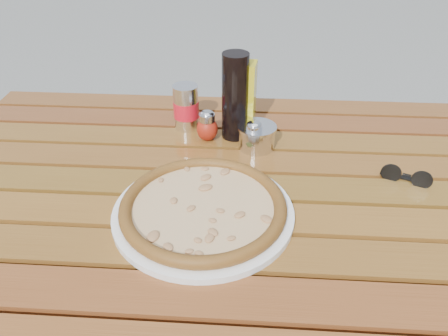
# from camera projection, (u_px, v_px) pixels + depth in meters

# --- Properties ---
(table) EXTENTS (1.40, 0.90, 0.75)m
(table) POSITION_uv_depth(u_px,v_px,m) (223.00, 211.00, 1.00)
(table) COLOR #351F0C
(table) RESTS_ON ground
(plate) EXTENTS (0.45, 0.45, 0.01)m
(plate) POSITION_uv_depth(u_px,v_px,m) (203.00, 212.00, 0.87)
(plate) COLOR white
(plate) RESTS_ON table
(pizza) EXTENTS (0.37, 0.37, 0.03)m
(pizza) POSITION_uv_depth(u_px,v_px,m) (203.00, 206.00, 0.86)
(pizza) COLOR #FDE7B5
(pizza) RESTS_ON plate
(pepper_shaker) EXTENTS (0.07, 0.07, 0.08)m
(pepper_shaker) POSITION_uv_depth(u_px,v_px,m) (207.00, 126.00, 1.10)
(pepper_shaker) COLOR #B52814
(pepper_shaker) RESTS_ON table
(oregano_shaker) EXTENTS (0.06, 0.06, 0.08)m
(oregano_shaker) POSITION_uv_depth(u_px,v_px,m) (254.00, 137.00, 1.05)
(oregano_shaker) COLOR #3F441B
(oregano_shaker) RESTS_ON table
(dark_bottle) EXTENTS (0.07, 0.07, 0.22)m
(dark_bottle) POSITION_uv_depth(u_px,v_px,m) (235.00, 97.00, 1.08)
(dark_bottle) COLOR black
(dark_bottle) RESTS_ON table
(soda_can) EXTENTS (0.09, 0.09, 0.12)m
(soda_can) POSITION_uv_depth(u_px,v_px,m) (186.00, 108.00, 1.14)
(soda_can) COLOR silver
(soda_can) RESTS_ON table
(olive_oil_cruet) EXTENTS (0.06, 0.06, 0.21)m
(olive_oil_cruet) POSITION_uv_depth(u_px,v_px,m) (244.00, 98.00, 1.10)
(olive_oil_cruet) COLOR gold
(olive_oil_cruet) RESTS_ON table
(parmesan_tin) EXTENTS (0.11, 0.11, 0.07)m
(parmesan_tin) POSITION_uv_depth(u_px,v_px,m) (257.00, 136.00, 1.07)
(parmesan_tin) COLOR silver
(parmesan_tin) RESTS_ON table
(sunglasses) EXTENTS (0.11, 0.05, 0.04)m
(sunglasses) POSITION_uv_depth(u_px,v_px,m) (406.00, 177.00, 0.96)
(sunglasses) COLOR black
(sunglasses) RESTS_ON table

